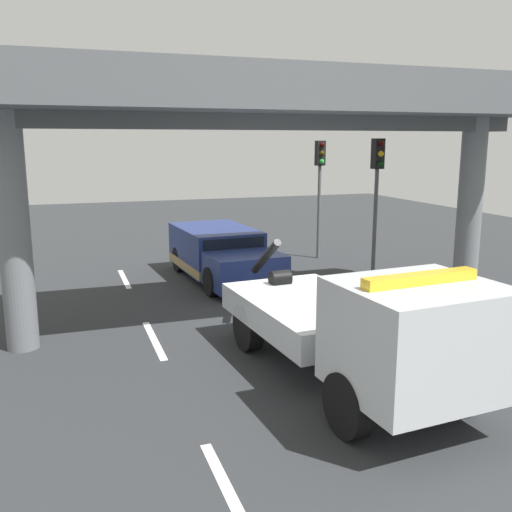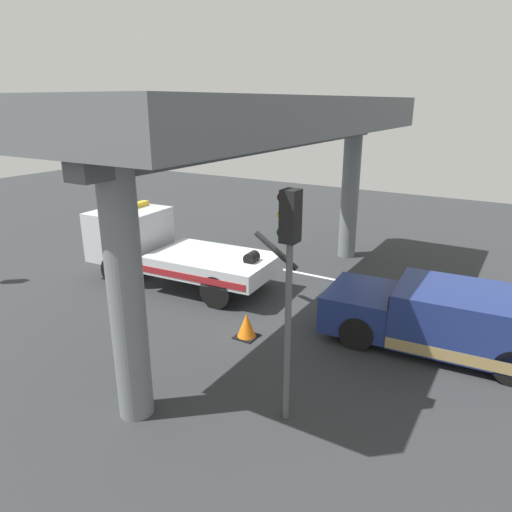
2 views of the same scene
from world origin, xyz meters
The scene contains 10 objects.
ground_plane centered at (0.00, 0.00, -0.05)m, with size 60.00×40.00×0.10m, color #2D3033.
lane_stripe_west centered at (-6.00, -2.98, 0.00)m, with size 2.60×0.16×0.01m, color silver.
lane_stripe_mid centered at (0.00, -2.98, 0.00)m, with size 2.60×0.16×0.01m, color silver.
lane_stripe_east centered at (6.00, -2.98, 0.00)m, with size 2.60×0.16×0.01m, color silver.
tow_truck_white centered at (3.87, 0.06, 1.20)m, with size 7.32×2.80×2.46m.
towed_van_green centered at (-5.04, -0.01, 0.78)m, with size 5.34×2.54×1.58m.
overpass_structure centered at (-0.42, 0.00, 5.17)m, with size 3.60×13.40×5.91m.
traffic_light_near centered at (-6.98, 4.35, 3.18)m, with size 0.39×0.32×4.37m.
traffic_light_far centered at (-2.98, 4.35, 3.22)m, with size 0.39×0.32×4.43m.
traffic_cone_orange centered at (-0.63, 2.01, 0.31)m, with size 0.55×0.55×0.66m.
Camera 1 is at (12.05, -4.74, 4.35)m, focal length 39.59 mm.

